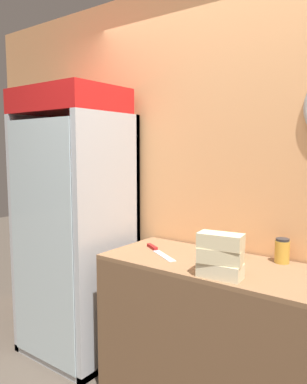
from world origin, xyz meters
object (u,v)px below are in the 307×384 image
beverage_cooler (79,212)px  sandwich_flat_left (226,251)px  sandwich_stack_bottom (220,270)px  chefs_knife (157,250)px  sandwich_stack_middle (220,256)px  condiment_jar (282,251)px  sandwich_stack_top (221,241)px

beverage_cooler → sandwich_flat_left: beverage_cooler is taller
sandwich_stack_bottom → chefs_knife: bearing=159.6°
beverage_cooler → sandwich_stack_middle: 1.34m
sandwich_stack_middle → sandwich_flat_left: bearing=110.8°
sandwich_stack_middle → condiment_jar: bearing=68.4°
sandwich_flat_left → chefs_knife: 0.45m
beverage_cooler → sandwich_stack_top: beverage_cooler is taller
sandwich_stack_bottom → sandwich_stack_middle: sandwich_stack_middle is taller
sandwich_stack_bottom → chefs_knife: 0.59m
sandwich_stack_bottom → sandwich_stack_middle: size_ratio=0.97×
sandwich_flat_left → condiment_jar: condiment_jar is taller
beverage_cooler → condiment_jar: size_ratio=13.91×
sandwich_flat_left → condiment_jar: bearing=16.4°
sandwich_stack_bottom → sandwich_flat_left: size_ratio=1.06×
beverage_cooler → sandwich_stack_top: 1.34m
condiment_jar → chefs_knife: bearing=-162.0°
sandwich_stack_top → condiment_jar: size_ratio=1.66×
sandwich_flat_left → condiment_jar: (0.31, 0.09, 0.03)m
sandwich_flat_left → chefs_knife: (-0.42, -0.15, -0.03)m
sandwich_stack_bottom → sandwich_flat_left: (-0.13, 0.35, -0.00)m
sandwich_stack_middle → sandwich_flat_left: 0.39m
sandwich_stack_bottom → sandwich_stack_top: 0.15m
beverage_cooler → sandwich_flat_left: size_ratio=9.02×
sandwich_stack_bottom → sandwich_flat_left: sandwich_stack_bottom is taller
sandwich_stack_top → sandwich_flat_left: (-0.13, 0.35, -0.16)m
sandwich_flat_left → sandwich_stack_top: bearing=-69.2°
beverage_cooler → sandwich_stack_top: (1.31, -0.24, 0.01)m
sandwich_stack_bottom → sandwich_stack_top: sandwich_stack_top is taller
sandwich_stack_top → chefs_knife: (-0.55, 0.21, -0.19)m
sandwich_flat_left → condiment_jar: 0.32m
beverage_cooler → sandwich_stack_middle: size_ratio=8.23×
sandwich_stack_top → condiment_jar: sandwich_stack_top is taller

